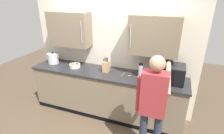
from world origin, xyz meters
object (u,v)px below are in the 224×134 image
(knife_block, at_px, (106,66))
(stock_pot, at_px, (53,58))
(thermos_flask, at_px, (140,70))
(fruit_bowl, at_px, (75,65))
(wooden_spoon, at_px, (126,75))
(person_figure, at_px, (153,103))
(microwave_oven, at_px, (166,73))

(knife_block, xyz_separation_m, stock_pot, (-1.26, 0.01, 0.00))
(thermos_flask, relative_size, knife_block, 0.90)
(fruit_bowl, height_order, thermos_flask, thermos_flask)
(thermos_flask, height_order, knife_block, knife_block)
(fruit_bowl, height_order, knife_block, knife_block)
(knife_block, bearing_deg, stock_pot, 179.57)
(wooden_spoon, height_order, person_figure, person_figure)
(knife_block, relative_size, stock_pot, 0.90)
(fruit_bowl, bearing_deg, microwave_oven, 1.04)
(wooden_spoon, bearing_deg, fruit_bowl, 179.30)
(fruit_bowl, xyz_separation_m, wooden_spoon, (1.12, -0.01, -0.03))
(knife_block, xyz_separation_m, wooden_spoon, (0.43, -0.05, -0.10))
(microwave_oven, height_order, thermos_flask, microwave_oven)
(microwave_oven, relative_size, fruit_bowl, 2.54)
(microwave_oven, height_order, knife_block, microwave_oven)
(microwave_oven, xyz_separation_m, fruit_bowl, (-1.81, -0.03, -0.11))
(fruit_bowl, distance_m, wooden_spoon, 1.12)
(thermos_flask, relative_size, wooden_spoon, 1.43)
(thermos_flask, bearing_deg, wooden_spoon, -172.09)
(fruit_bowl, xyz_separation_m, stock_pot, (-0.57, 0.04, 0.07))
(microwave_oven, bearing_deg, thermos_flask, -178.47)
(knife_block, distance_m, wooden_spoon, 0.44)
(microwave_oven, height_order, wooden_spoon, microwave_oven)
(thermos_flask, xyz_separation_m, knife_block, (-0.68, 0.01, -0.03))
(knife_block, bearing_deg, microwave_oven, 0.01)
(stock_pot, relative_size, person_figure, 0.20)
(microwave_oven, bearing_deg, wooden_spoon, -176.15)
(knife_block, bearing_deg, person_figure, -39.77)
(microwave_oven, relative_size, stock_pot, 1.70)
(fruit_bowl, distance_m, knife_block, 0.69)
(microwave_oven, xyz_separation_m, knife_block, (-1.12, -0.00, -0.04))
(fruit_bowl, height_order, wooden_spoon, fruit_bowl)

